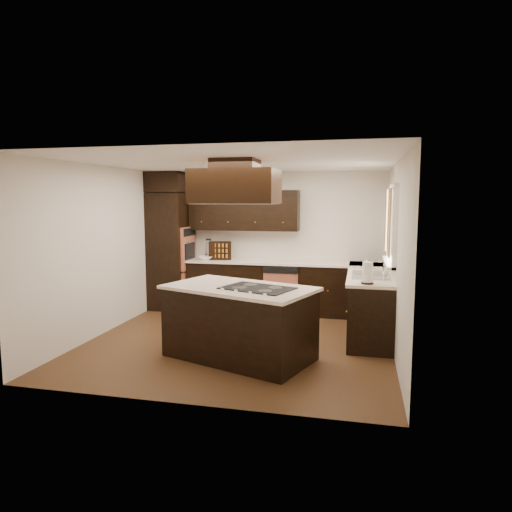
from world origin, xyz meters
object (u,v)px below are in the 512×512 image
object	(u,v)px
oven_column	(171,251)
spice_rack	(220,251)
range_hood	(236,187)
island	(239,324)

from	to	relation	value
oven_column	spice_rack	xyz separation A→B (m)	(0.95, 0.04, 0.03)
range_hood	spice_rack	size ratio (longest dim) A/B	2.60
island	range_hood	size ratio (longest dim) A/B	1.68
island	spice_rack	bearing A→B (deg)	132.39
range_hood	spice_rack	bearing A→B (deg)	112.08
island	spice_rack	size ratio (longest dim) A/B	4.36
oven_column	range_hood	size ratio (longest dim) A/B	2.02
oven_column	island	bearing A→B (deg)	-50.71
island	oven_column	bearing A→B (deg)	149.12
oven_column	spice_rack	bearing A→B (deg)	2.19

